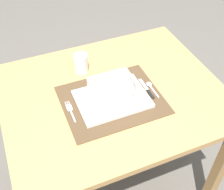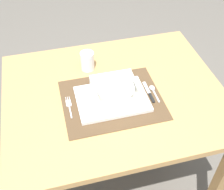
{
  "view_description": "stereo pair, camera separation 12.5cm",
  "coord_description": "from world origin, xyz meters",
  "px_view_note": "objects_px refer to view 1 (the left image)",
  "views": [
    {
      "loc": [
        -0.36,
        -0.87,
        1.65
      ],
      "look_at": [
        -0.02,
        -0.04,
        0.77
      ],
      "focal_mm": 46.98,
      "sensor_mm": 36.0,
      "label": 1
    },
    {
      "loc": [
        -0.24,
        -0.91,
        1.65
      ],
      "look_at": [
        -0.02,
        -0.04,
        0.77
      ],
      "focal_mm": 46.98,
      "sensor_mm": 36.0,
      "label": 2
    }
  ],
  "objects_px": {
    "porridge_bowl": "(115,91)",
    "butter_knife": "(147,90)",
    "fork": "(70,110)",
    "drinking_glass": "(81,64)",
    "bread_knife": "(141,90)",
    "dining_table": "(113,108)",
    "spoon": "(150,86)"
  },
  "relations": [
    {
      "from": "fork",
      "to": "drinking_glass",
      "type": "bearing_deg",
      "value": 59.27
    },
    {
      "from": "porridge_bowl",
      "to": "butter_knife",
      "type": "relative_size",
      "value": 1.4
    },
    {
      "from": "porridge_bowl",
      "to": "fork",
      "type": "distance_m",
      "value": 0.21
    },
    {
      "from": "dining_table",
      "to": "drinking_glass",
      "type": "distance_m",
      "value": 0.25
    },
    {
      "from": "spoon",
      "to": "bread_knife",
      "type": "relative_size",
      "value": 0.76
    },
    {
      "from": "spoon",
      "to": "porridge_bowl",
      "type": "bearing_deg",
      "value": -178.98
    },
    {
      "from": "bread_knife",
      "to": "porridge_bowl",
      "type": "bearing_deg",
      "value": -179.11
    },
    {
      "from": "butter_knife",
      "to": "dining_table",
      "type": "bearing_deg",
      "value": 161.5
    },
    {
      "from": "dining_table",
      "to": "spoon",
      "type": "bearing_deg",
      "value": -11.4
    },
    {
      "from": "fork",
      "to": "spoon",
      "type": "relative_size",
      "value": 1.18
    },
    {
      "from": "porridge_bowl",
      "to": "drinking_glass",
      "type": "distance_m",
      "value": 0.24
    },
    {
      "from": "dining_table",
      "to": "fork",
      "type": "xyz_separation_m",
      "value": [
        -0.21,
        -0.04,
        0.11
      ]
    },
    {
      "from": "fork",
      "to": "bread_knife",
      "type": "distance_m",
      "value": 0.33
    },
    {
      "from": "drinking_glass",
      "to": "dining_table",
      "type": "bearing_deg",
      "value": -67.05
    },
    {
      "from": "spoon",
      "to": "drinking_glass",
      "type": "xyz_separation_m",
      "value": [
        -0.25,
        0.23,
        0.03
      ]
    },
    {
      "from": "dining_table",
      "to": "drinking_glass",
      "type": "xyz_separation_m",
      "value": [
        -0.08,
        0.19,
        0.14
      ]
    },
    {
      "from": "dining_table",
      "to": "drinking_glass",
      "type": "bearing_deg",
      "value": 112.95
    },
    {
      "from": "porridge_bowl",
      "to": "drinking_glass",
      "type": "xyz_separation_m",
      "value": [
        -0.08,
        0.23,
        -0.0
      ]
    },
    {
      "from": "butter_knife",
      "to": "drinking_glass",
      "type": "height_order",
      "value": "drinking_glass"
    },
    {
      "from": "butter_knife",
      "to": "bread_knife",
      "type": "distance_m",
      "value": 0.03
    },
    {
      "from": "bread_knife",
      "to": "dining_table",
      "type": "bearing_deg",
      "value": 164.21
    },
    {
      "from": "porridge_bowl",
      "to": "butter_knife",
      "type": "distance_m",
      "value": 0.16
    },
    {
      "from": "dining_table",
      "to": "porridge_bowl",
      "type": "bearing_deg",
      "value": -98.59
    },
    {
      "from": "porridge_bowl",
      "to": "drinking_glass",
      "type": "relative_size",
      "value": 2.07
    },
    {
      "from": "dining_table",
      "to": "porridge_bowl",
      "type": "distance_m",
      "value": 0.15
    },
    {
      "from": "butter_knife",
      "to": "bread_knife",
      "type": "height_order",
      "value": "same"
    },
    {
      "from": "porridge_bowl",
      "to": "drinking_glass",
      "type": "height_order",
      "value": "drinking_glass"
    },
    {
      "from": "fork",
      "to": "butter_knife",
      "type": "distance_m",
      "value": 0.35
    },
    {
      "from": "dining_table",
      "to": "spoon",
      "type": "relative_size",
      "value": 9.17
    },
    {
      "from": "porridge_bowl",
      "to": "bread_knife",
      "type": "distance_m",
      "value": 0.13
    },
    {
      "from": "fork",
      "to": "bread_knife",
      "type": "xyz_separation_m",
      "value": [
        0.33,
        -0.0,
        0.0
      ]
    },
    {
      "from": "dining_table",
      "to": "butter_knife",
      "type": "height_order",
      "value": "butter_knife"
    }
  ]
}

